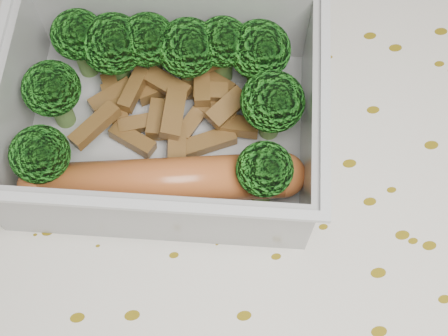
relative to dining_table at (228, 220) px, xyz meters
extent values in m
cube|color=brown|center=(0.00, 0.00, 0.06)|extent=(1.40, 0.90, 0.04)
cube|color=white|center=(0.00, 0.00, 0.09)|extent=(1.46, 0.96, 0.01)
cube|color=silver|center=(-0.04, 0.03, 0.09)|extent=(0.22, 0.19, 0.00)
cube|color=silver|center=(-0.02, 0.10, 0.13)|extent=(0.19, 0.05, 0.06)
cube|color=silver|center=(-0.05, -0.03, 0.13)|extent=(0.19, 0.05, 0.06)
cube|color=silver|center=(0.05, 0.01, 0.13)|extent=(0.04, 0.13, 0.06)
cube|color=silver|center=(-0.13, 0.06, 0.13)|extent=(0.04, 0.13, 0.06)
cube|color=silver|center=(-0.06, -0.04, 0.16)|extent=(0.20, 0.05, 0.00)
cube|color=silver|center=(0.06, 0.01, 0.16)|extent=(0.04, 0.14, 0.00)
cylinder|color=#608C3F|center=(-0.08, 0.10, 0.11)|extent=(0.02, 0.02, 0.03)
ellipsoid|color=#26851D|center=(-0.08, 0.10, 0.13)|extent=(0.04, 0.04, 0.03)
cylinder|color=#608C3F|center=(-0.06, 0.09, 0.11)|extent=(0.02, 0.02, 0.02)
ellipsoid|color=#26851D|center=(-0.06, 0.09, 0.13)|extent=(0.04, 0.04, 0.04)
cylinder|color=#608C3F|center=(-0.04, 0.08, 0.11)|extent=(0.02, 0.02, 0.03)
ellipsoid|color=#26851D|center=(-0.04, 0.08, 0.13)|extent=(0.04, 0.04, 0.03)
cylinder|color=#608C3F|center=(-0.01, 0.07, 0.11)|extent=(0.02, 0.02, 0.03)
ellipsoid|color=#26851D|center=(-0.01, 0.07, 0.13)|extent=(0.04, 0.04, 0.03)
cylinder|color=#608C3F|center=(0.01, 0.07, 0.11)|extent=(0.02, 0.02, 0.03)
ellipsoid|color=#26851D|center=(0.01, 0.07, 0.13)|extent=(0.03, 0.03, 0.03)
cylinder|color=#608C3F|center=(0.03, 0.06, 0.11)|extent=(0.02, 0.02, 0.03)
ellipsoid|color=#26851D|center=(0.03, 0.06, 0.13)|extent=(0.04, 0.04, 0.03)
cylinder|color=#608C3F|center=(-0.10, 0.06, 0.11)|extent=(0.02, 0.02, 0.03)
ellipsoid|color=#26851D|center=(-0.10, 0.06, 0.13)|extent=(0.04, 0.04, 0.03)
cylinder|color=#608C3F|center=(0.03, 0.02, 0.11)|extent=(0.02, 0.02, 0.03)
ellipsoid|color=#26851D|center=(0.03, 0.02, 0.13)|extent=(0.04, 0.04, 0.03)
cylinder|color=#608C3F|center=(-0.11, 0.01, 0.11)|extent=(0.02, 0.02, 0.03)
ellipsoid|color=#26851D|center=(-0.11, 0.01, 0.13)|extent=(0.04, 0.04, 0.03)
cylinder|color=#608C3F|center=(0.02, -0.02, 0.11)|extent=(0.02, 0.02, 0.03)
ellipsoid|color=#26851D|center=(0.02, -0.02, 0.14)|extent=(0.03, 0.03, 0.03)
cube|color=brown|center=(-0.01, 0.06, 0.10)|extent=(0.01, 0.03, 0.01)
cube|color=brown|center=(-0.01, 0.06, 0.11)|extent=(0.02, 0.04, 0.01)
cube|color=brown|center=(-0.04, 0.04, 0.10)|extent=(0.02, 0.03, 0.01)
cube|color=brown|center=(0.00, 0.07, 0.12)|extent=(0.03, 0.02, 0.01)
cube|color=brown|center=(-0.01, 0.02, 0.10)|extent=(0.04, 0.02, 0.01)
cube|color=brown|center=(-0.06, 0.03, 0.10)|extent=(0.03, 0.03, 0.01)
cube|color=brown|center=(-0.03, 0.06, 0.11)|extent=(0.03, 0.03, 0.01)
cube|color=brown|center=(-0.05, 0.04, 0.10)|extent=(0.03, 0.01, 0.01)
cube|color=brown|center=(0.01, 0.04, 0.11)|extent=(0.03, 0.03, 0.01)
cube|color=brown|center=(-0.02, 0.04, 0.10)|extent=(0.02, 0.03, 0.01)
cube|color=brown|center=(-0.03, 0.03, 0.10)|extent=(0.03, 0.02, 0.01)
cube|color=brown|center=(0.00, 0.05, 0.11)|extent=(0.02, 0.02, 0.01)
cube|color=brown|center=(-0.03, 0.02, 0.10)|extent=(0.02, 0.03, 0.01)
cube|color=brown|center=(-0.03, 0.04, 0.11)|extent=(0.02, 0.04, 0.01)
cube|color=brown|center=(-0.07, 0.06, 0.10)|extent=(0.02, 0.03, 0.01)
cube|color=brown|center=(0.01, 0.03, 0.10)|extent=(0.03, 0.02, 0.01)
cube|color=brown|center=(0.00, 0.07, 0.10)|extent=(0.03, 0.03, 0.01)
cube|color=brown|center=(-0.05, 0.06, 0.11)|extent=(0.02, 0.03, 0.01)
cube|color=brown|center=(0.00, 0.04, 0.10)|extent=(0.02, 0.03, 0.01)
cube|color=brown|center=(-0.08, 0.03, 0.12)|extent=(0.04, 0.03, 0.01)
cube|color=brown|center=(-0.01, 0.07, 0.10)|extent=(0.01, 0.03, 0.01)
cube|color=brown|center=(-0.07, 0.07, 0.10)|extent=(0.03, 0.02, 0.01)
cube|color=brown|center=(-0.07, 0.07, 0.10)|extent=(0.02, 0.03, 0.01)
cube|color=brown|center=(-0.04, 0.07, 0.10)|extent=(0.03, 0.02, 0.01)
cube|color=brown|center=(0.01, 0.05, 0.10)|extent=(0.02, 0.03, 0.01)
cylinder|color=#B45929|center=(-0.04, -0.01, 0.12)|extent=(0.15, 0.05, 0.03)
sphere|color=#B45929|center=(0.03, -0.02, 0.12)|extent=(0.03, 0.03, 0.03)
sphere|color=#B45929|center=(-0.12, 0.00, 0.12)|extent=(0.03, 0.03, 0.03)
camera|label=1|loc=(-0.03, -0.16, 0.47)|focal=50.00mm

